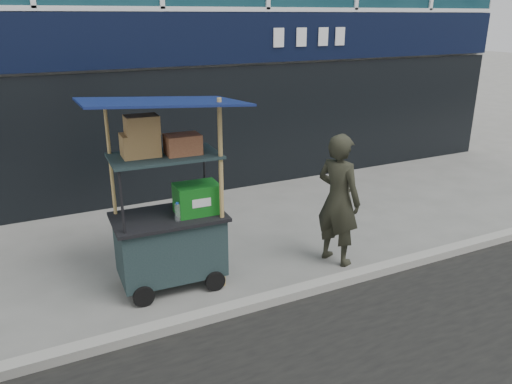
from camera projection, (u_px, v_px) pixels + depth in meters
ground at (267, 294)px, 6.25m from camera, size 80.00×80.00×0.00m
curb at (275, 298)px, 6.06m from camera, size 80.00×0.18×0.12m
vendor_cart at (170, 222)px, 6.22m from camera, size 1.87×1.37×2.47m
vendor_man at (338, 200)px, 6.81m from camera, size 0.64×0.78×1.85m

